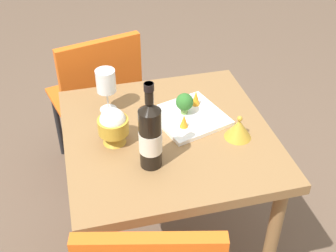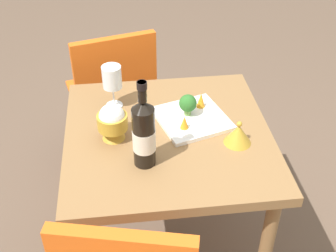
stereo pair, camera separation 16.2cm
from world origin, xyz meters
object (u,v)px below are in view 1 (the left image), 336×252
at_px(chair_near_window, 98,93).
at_px(wine_bottle, 150,135).
at_px(carrot_garnish_right, 196,98).
at_px(wine_glass, 106,82).
at_px(rice_bowl, 113,126).
at_px(serving_plate, 189,117).
at_px(broccoli_floret, 185,102).
at_px(carrot_garnish_left, 184,121).
at_px(rice_bowl_lid, 239,129).

relative_size(chair_near_window, wine_bottle, 2.65).
xyz_separation_m(chair_near_window, carrot_garnish_right, (-0.50, -0.35, 0.24)).
xyz_separation_m(wine_glass, rice_bowl, (-0.21, 0.01, -0.05)).
distance_m(serving_plate, broccoli_floret, 0.06).
bearing_deg(carrot_garnish_left, rice_bowl, 91.49).
height_order(chair_near_window, carrot_garnish_left, chair_near_window).
relative_size(rice_bowl, carrot_garnish_right, 2.30).
bearing_deg(wine_bottle, carrot_garnish_right, -40.53).
xyz_separation_m(rice_bowl, broccoli_floret, (0.09, -0.29, -0.01)).
bearing_deg(serving_plate, wine_glass, 65.39).
xyz_separation_m(serving_plate, broccoli_floret, (0.02, 0.01, 0.06)).
relative_size(rice_bowl_lid, carrot_garnish_right, 1.62).
distance_m(wine_glass, rice_bowl, 0.21).
relative_size(chair_near_window, rice_bowl, 6.00).
height_order(rice_bowl, broccoli_floret, rice_bowl).
distance_m(rice_bowl_lid, carrot_garnish_left, 0.20).
height_order(chair_near_window, carrot_garnish_right, chair_near_window).
distance_m(rice_bowl, rice_bowl_lid, 0.45).
bearing_deg(broccoli_floret, carrot_garnish_left, 163.11).
xyz_separation_m(rice_bowl, carrot_garnish_right, (0.14, -0.35, -0.03)).
xyz_separation_m(rice_bowl, serving_plate, (0.07, -0.30, -0.07)).
height_order(wine_bottle, carrot_garnish_right, wine_bottle).
xyz_separation_m(wine_bottle, rice_bowl_lid, (0.07, -0.34, -0.09)).
distance_m(wine_glass, rice_bowl_lid, 0.53).
height_order(rice_bowl_lid, serving_plate, rice_bowl_lid).
height_order(wine_bottle, rice_bowl, wine_bottle).
bearing_deg(chair_near_window, rice_bowl, -104.12).
distance_m(wine_bottle, rice_bowl_lid, 0.36).
bearing_deg(rice_bowl_lid, rice_bowl, 79.62).
bearing_deg(carrot_garnish_right, chair_near_window, 34.67).
bearing_deg(chair_near_window, broccoli_floret, -76.55).
bearing_deg(serving_plate, rice_bowl, 103.40).
distance_m(wine_bottle, wine_glass, 0.37).
bearing_deg(carrot_garnish_left, carrot_garnish_right, -33.18).
distance_m(wine_glass, carrot_garnish_right, 0.36).
bearing_deg(carrot_garnish_left, wine_bottle, 134.32).
height_order(rice_bowl_lid, carrot_garnish_left, rice_bowl_lid).
relative_size(wine_bottle, broccoli_floret, 3.74).
xyz_separation_m(rice_bowl, rice_bowl_lid, (-0.08, -0.44, -0.04)).
distance_m(wine_bottle, broccoli_floret, 0.31).
bearing_deg(carrot_garnish_right, rice_bowl_lid, -156.27).
relative_size(wine_glass, serving_plate, 0.57).
relative_size(wine_bottle, serving_plate, 1.03).
height_order(wine_glass, broccoli_floret, wine_glass).
xyz_separation_m(broccoli_floret, carrot_garnish_left, (-0.08, 0.03, -0.02)).
height_order(wine_bottle, wine_glass, wine_bottle).
xyz_separation_m(rice_bowl_lid, serving_plate, (0.15, 0.14, -0.03)).
distance_m(rice_bowl, broccoli_floret, 0.30).
relative_size(wine_bottle, wine_glass, 1.79).
relative_size(wine_glass, rice_bowl_lid, 1.79).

